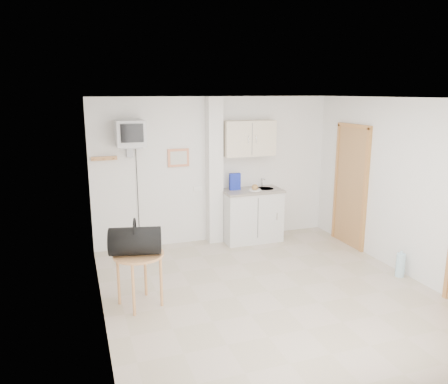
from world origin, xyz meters
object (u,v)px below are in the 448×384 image
object	(u,v)px
crt_television	(130,134)
duffel_bag	(135,241)
water_bottle	(400,265)
round_table	(139,261)

from	to	relation	value
crt_television	duffel_bag	world-z (taller)	crt_television
duffel_bag	water_bottle	size ratio (longest dim) A/B	1.74
crt_television	water_bottle	xyz separation A→B (m)	(3.43, -2.19, -1.76)
duffel_bag	crt_television	bearing A→B (deg)	95.31
round_table	duffel_bag	size ratio (longest dim) A/B	1.01
round_table	water_bottle	bearing A→B (deg)	-5.55
crt_television	duffel_bag	distance (m)	2.17
round_table	duffel_bag	distance (m)	0.27
duffel_bag	water_bottle	world-z (taller)	duffel_bag
round_table	water_bottle	size ratio (longest dim) A/B	1.77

